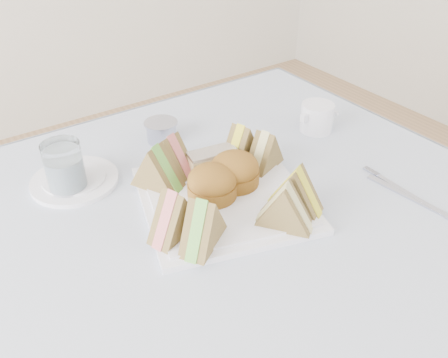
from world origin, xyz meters
TOP-DOWN VIEW (x-y plane):
  - tablecloth at (0.00, 0.00)m, footprint 1.02×1.02m
  - serving_plate at (0.01, 0.07)m, footprint 0.36×0.36m
  - sandwich_fl_a at (-0.11, 0.04)m, footprint 0.10×0.07m
  - sandwich_fl_b at (-0.09, -0.01)m, footprint 0.10×0.09m
  - sandwich_fr_a at (0.09, -0.02)m, footprint 0.08×0.10m
  - sandwich_fr_b at (0.05, -0.05)m, footprint 0.09×0.10m
  - sandwich_bl_a at (-0.07, 0.17)m, footprint 0.08×0.11m
  - sandwich_bl_b at (-0.03, 0.19)m, footprint 0.07×0.10m
  - sandwich_br_a at (0.13, 0.11)m, footprint 0.10×0.07m
  - sandwich_br_b at (0.11, 0.15)m, footprint 0.10×0.07m
  - scone_left at (-0.01, 0.08)m, footprint 0.12×0.12m
  - scone_right at (0.05, 0.09)m, footprint 0.10×0.10m
  - pastry_slice at (0.04, 0.15)m, footprint 0.10×0.05m
  - side_plate at (-0.19, 0.28)m, footprint 0.18×0.18m
  - water_glass at (-0.21, 0.26)m, footprint 0.09×0.09m
  - tea_strainer at (0.02, 0.33)m, footprint 0.10×0.10m
  - knife at (0.29, -0.11)m, footprint 0.03×0.17m
  - fork at (0.30, -0.12)m, footprint 0.01×0.17m
  - creamer_jug at (0.33, 0.17)m, footprint 0.08×0.08m

SIDE VIEW (x-z plane):
  - tablecloth at x=0.00m, z-range 0.74..0.75m
  - knife at x=0.29m, z-range 0.75..0.75m
  - fork at x=0.30m, z-range 0.75..0.75m
  - side_plate at x=-0.19m, z-range 0.75..0.76m
  - serving_plate at x=0.01m, z-range 0.75..0.76m
  - tea_strainer at x=0.02m, z-range 0.75..0.79m
  - creamer_jug at x=0.33m, z-range 0.75..0.81m
  - pastry_slice at x=0.04m, z-range 0.76..0.80m
  - scone_left at x=-0.01m, z-range 0.76..0.82m
  - scone_right at x=0.05m, z-range 0.76..0.82m
  - water_glass at x=-0.21m, z-range 0.75..0.85m
  - sandwich_br_a at x=0.13m, z-range 0.76..0.84m
  - sandwich_br_b at x=0.11m, z-range 0.76..0.84m
  - sandwich_bl_b at x=-0.03m, z-range 0.76..0.84m
  - sandwich_fr_b at x=0.05m, z-range 0.76..0.84m
  - sandwich_fr_a at x=0.09m, z-range 0.76..0.84m
  - sandwich_fl_a at x=-0.11m, z-range 0.76..0.84m
  - sandwich_fl_b at x=-0.09m, z-range 0.76..0.84m
  - sandwich_bl_a at x=-0.07m, z-range 0.76..0.84m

